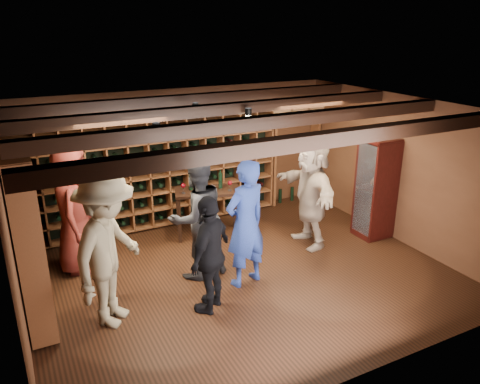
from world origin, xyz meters
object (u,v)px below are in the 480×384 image
man_blue_shirt (246,224)px  guest_beige (311,192)px  display_cabinet (376,190)px  man_grey_suit (197,218)px  guest_red_floral (74,210)px  guest_woman_black (210,254)px  tasting_table (207,195)px  guest_khaki (109,250)px

man_blue_shirt → guest_beige: man_blue_shirt is taller
display_cabinet → man_grey_suit: 3.30m
display_cabinet → guest_red_floral: size_ratio=0.90×
guest_red_floral → man_blue_shirt: bearing=-110.0°
guest_woman_black → tasting_table: (0.88, 2.15, -0.04)m
guest_beige → tasting_table: 1.80m
display_cabinet → man_blue_shirt: bearing=-171.5°
tasting_table → man_grey_suit: bearing=-102.3°
man_grey_suit → guest_khaki: size_ratio=0.93×
guest_woman_black → tasting_table: 2.32m
display_cabinet → guest_woman_black: 3.57m
guest_woman_black → guest_beige: guest_beige is taller
man_blue_shirt → man_grey_suit: (-0.52, 0.53, -0.01)m
man_blue_shirt → guest_beige: bearing=-170.8°
display_cabinet → guest_woman_black: bearing=-167.2°
tasting_table → man_blue_shirt: bearing=-78.6°
guest_woman_black → display_cabinet: bearing=152.5°
man_grey_suit → guest_beige: guest_beige is taller
man_blue_shirt → tasting_table: bearing=-109.0°
man_blue_shirt → guest_red_floral: bearing=-49.9°
guest_woman_black → guest_beige: size_ratio=0.86×
display_cabinet → guest_beige: size_ratio=0.94×
man_grey_suit → guest_red_floral: size_ratio=0.95×
man_grey_suit → guest_khaki: 1.52m
guest_beige → guest_khaki: bearing=-71.5°
display_cabinet → man_grey_suit: size_ratio=0.94×
tasting_table → guest_khaki: bearing=-121.7°
display_cabinet → tasting_table: 2.93m
man_blue_shirt → guest_khaki: bearing=-11.3°
display_cabinet → man_grey_suit: (-3.30, 0.11, 0.07)m
man_blue_shirt → guest_woman_black: 0.82m
display_cabinet → guest_red_floral: (-4.86, 1.13, 0.12)m
guest_beige → tasting_table: (-1.41, 1.11, -0.18)m
guest_woman_black → tasting_table: bearing=-152.7°
man_blue_shirt → tasting_table: man_blue_shirt is taller
guest_khaki → display_cabinet: bearing=-43.4°
man_grey_suit → tasting_table: bearing=-128.8°
man_grey_suit → display_cabinet: bearing=168.5°
display_cabinet → guest_khaki: 4.72m
guest_red_floral → display_cabinet: bearing=-86.6°
man_grey_suit → guest_khaki: (-1.40, -0.60, 0.07)m
man_grey_suit → guest_red_floral: bearing=-42.5°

